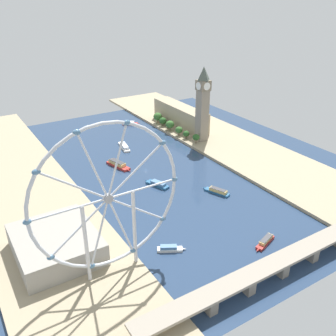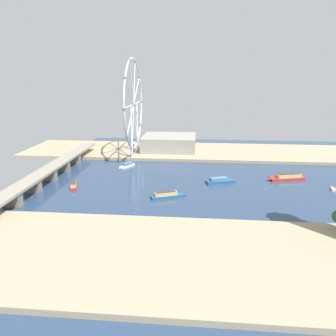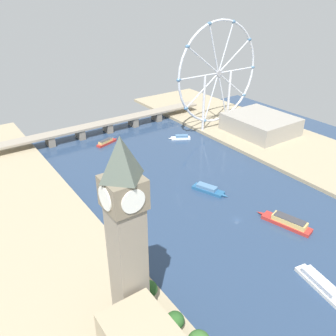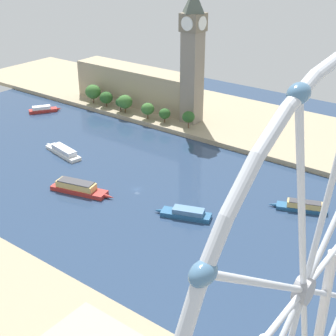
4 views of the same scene
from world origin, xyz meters
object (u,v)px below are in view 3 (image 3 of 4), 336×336
(tour_boat_6, at_px, (132,181))
(tour_boat_4, at_px, (287,222))
(tour_boat_2, at_px, (181,137))
(ferris_wheel, at_px, (218,74))
(tour_boat_0, at_px, (208,189))
(tour_boat_3, at_px, (322,285))
(riverside_hall, at_px, (260,124))
(river_bridge, at_px, (108,124))
(tour_boat_5, at_px, (107,142))
(clock_tower, at_px, (127,241))

(tour_boat_6, bearing_deg, tour_boat_4, 5.91)
(tour_boat_2, bearing_deg, ferris_wheel, -149.91)
(tour_boat_0, bearing_deg, tour_boat_2, 134.27)
(ferris_wheel, xyz_separation_m, tour_boat_3, (-100.85, -192.23, -55.16))
(tour_boat_3, relative_size, tour_boat_6, 1.29)
(tour_boat_6, bearing_deg, tour_boat_3, -12.05)
(tour_boat_6, bearing_deg, riverside_hall, 72.46)
(tour_boat_2, distance_m, tour_boat_4, 151.32)
(tour_boat_4, bearing_deg, ferris_wheel, -40.64)
(riverside_hall, height_order, tour_boat_2, riverside_hall)
(ferris_wheel, relative_size, river_bridge, 0.47)
(tour_boat_3, bearing_deg, tour_boat_2, 174.70)
(riverside_hall, xyz_separation_m, tour_boat_2, (-71.42, 35.89, -9.50))
(tour_boat_0, bearing_deg, river_bridge, 162.19)
(river_bridge, bearing_deg, tour_boat_3, -91.60)
(tour_boat_4, xyz_separation_m, tour_boat_6, (-53.47, 100.60, -0.46))
(ferris_wheel, relative_size, tour_boat_3, 2.87)
(river_bridge, relative_size, tour_boat_0, 7.90)
(tour_boat_2, bearing_deg, tour_boat_5, 4.14)
(tour_boat_3, height_order, tour_boat_6, tour_boat_6)
(ferris_wheel, bearing_deg, tour_boat_5, 164.49)
(tour_boat_0, height_order, tour_boat_5, same)
(tour_boat_5, xyz_separation_m, tour_boat_6, (-17.30, -78.70, 0.15))
(clock_tower, relative_size, tour_boat_6, 3.18)
(tour_boat_2, bearing_deg, tour_boat_4, 108.81)
(river_bridge, bearing_deg, tour_boat_5, -118.89)
(tour_boat_3, xyz_separation_m, tour_boat_4, (28.03, 43.17, 0.55))
(tour_boat_2, bearing_deg, river_bridge, -20.10)
(tour_boat_2, height_order, tour_boat_4, tour_boat_4)
(tour_boat_4, relative_size, tour_boat_6, 1.30)
(ferris_wheel, bearing_deg, riverside_hall, -53.50)
(tour_boat_4, bearing_deg, riverside_hall, -56.07)
(tour_boat_3, bearing_deg, tour_boat_6, -158.91)
(river_bridge, height_order, tour_boat_0, river_bridge)
(tour_boat_0, bearing_deg, tour_boat_3, -28.54)
(river_bridge, xyz_separation_m, tour_boat_3, (-6.99, -249.88, -6.12))
(clock_tower, relative_size, riverside_hall, 1.44)
(clock_tower, height_order, tour_boat_0, clock_tower)
(tour_boat_2, xyz_separation_m, tour_boat_4, (-28.25, -148.66, 0.79))
(clock_tower, xyz_separation_m, tour_boat_6, (62.98, 110.16, -47.06))
(tour_boat_6, bearing_deg, tour_boat_2, 98.37)
(tour_boat_2, bearing_deg, tour_boat_6, 60.03)
(ferris_wheel, distance_m, tour_boat_3, 223.97)
(river_bridge, height_order, tour_boat_6, river_bridge)
(tour_boat_3, bearing_deg, tour_boat_4, 158.06)
(tour_boat_2, distance_m, tour_boat_3, 199.91)
(tour_boat_6, bearing_deg, tour_boat_0, 21.51)
(riverside_hall, relative_size, tour_boat_6, 2.21)
(clock_tower, height_order, riverside_hall, clock_tower)
(river_bridge, distance_m, tour_boat_4, 207.86)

